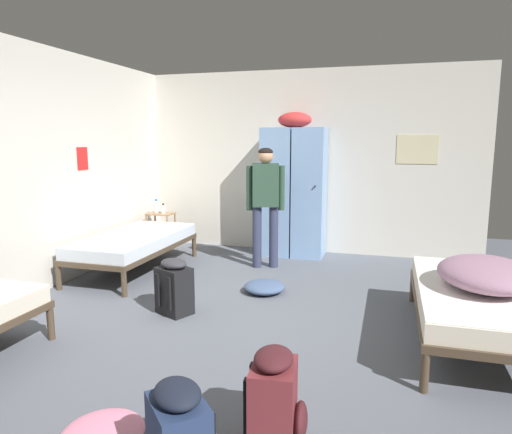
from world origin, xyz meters
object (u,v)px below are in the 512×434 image
(lotion_bottle, at_px, (163,209))
(backpack_maroon, at_px, (275,399))
(bed_right, at_px, (473,299))
(bed_left_rear, at_px, (134,242))
(shelf_unit, at_px, (161,227))
(locker_bank, at_px, (294,189))
(backpack_black, at_px, (175,287))
(person_traveler, at_px, (265,196))
(bedding_heap, at_px, (487,274))
(clothes_pile_pink, at_px, (103,433))
(clothes_pile_denim, at_px, (265,287))
(water_bottle, at_px, (156,206))

(lotion_bottle, height_order, backpack_maroon, lotion_bottle)
(bed_right, xyz_separation_m, bed_left_rear, (-3.82, 1.11, 0.00))
(bed_right, bearing_deg, shelf_unit, 150.52)
(locker_bank, distance_m, backpack_black, 2.79)
(bed_right, bearing_deg, person_traveler, 141.89)
(bed_left_rear, bearing_deg, bedding_heap, -16.19)
(clothes_pile_pink, bearing_deg, clothes_pile_denim, 85.85)
(bed_left_rear, height_order, clothes_pile_denim, bed_left_rear)
(bed_right, distance_m, backpack_maroon, 2.12)
(bed_right, relative_size, person_traveler, 1.20)
(shelf_unit, distance_m, bedding_heap, 4.77)
(water_bottle, bearing_deg, locker_bank, 6.01)
(water_bottle, bearing_deg, bed_right, -29.22)
(person_traveler, distance_m, clothes_pile_pink, 3.85)
(bedding_heap, relative_size, clothes_pile_denim, 1.92)
(person_traveler, relative_size, backpack_maroon, 2.87)
(bed_right, bearing_deg, backpack_maroon, -126.22)
(water_bottle, bearing_deg, backpack_maroon, -54.25)
(person_traveler, distance_m, water_bottle, 2.00)
(shelf_unit, xyz_separation_m, water_bottle, (-0.08, 0.02, 0.32))
(bed_left_rear, bearing_deg, water_bottle, 105.21)
(person_traveler, xyz_separation_m, clothes_pile_pink, (0.07, -3.74, -0.91))
(shelf_unit, relative_size, bedding_heap, 0.64)
(clothes_pile_denim, bearing_deg, bed_right, -20.84)
(shelf_unit, xyz_separation_m, backpack_black, (1.41, -2.39, -0.09))
(person_traveler, height_order, lotion_bottle, person_traveler)
(bed_right, relative_size, backpack_maroon, 3.45)
(bed_right, height_order, clothes_pile_denim, bed_right)
(locker_bank, distance_m, bed_left_rear, 2.36)
(bed_left_rear, height_order, bedding_heap, bedding_heap)
(bed_right, relative_size, lotion_bottle, 12.12)
(locker_bank, height_order, bed_left_rear, locker_bank)
(person_traveler, bearing_deg, shelf_unit, 163.64)
(lotion_bottle, bearing_deg, bed_right, -29.48)
(bed_right, height_order, bed_left_rear, same)
(shelf_unit, xyz_separation_m, person_traveler, (1.82, -0.53, 0.61))
(backpack_maroon, height_order, clothes_pile_pink, backpack_maroon)
(bed_left_rear, height_order, backpack_black, backpack_black)
(person_traveler, xyz_separation_m, clothes_pile_denim, (0.27, -1.01, -0.89))
(water_bottle, distance_m, backpack_black, 2.86)
(shelf_unit, distance_m, bed_right, 4.68)
(bedding_heap, relative_size, lotion_bottle, 5.69)
(shelf_unit, relative_size, backpack_black, 1.04)
(person_traveler, bearing_deg, bedding_heap, -37.51)
(person_traveler, height_order, water_bottle, person_traveler)
(bed_left_rear, height_order, water_bottle, water_bottle)
(water_bottle, xyz_separation_m, clothes_pile_pink, (1.97, -4.29, -0.62))
(water_bottle, relative_size, backpack_black, 0.39)
(locker_bank, height_order, shelf_unit, locker_bank)
(bed_right, relative_size, bedding_heap, 2.13)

